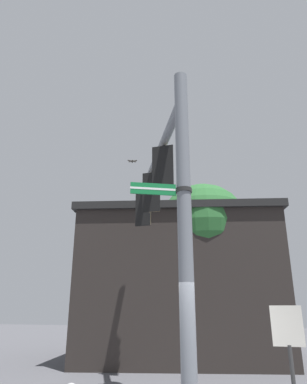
{
  "coord_description": "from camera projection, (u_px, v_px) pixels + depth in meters",
  "views": [
    {
      "loc": [
        1.28,
        -6.16,
        2.05
      ],
      "look_at": [
        -1.57,
        3.18,
        5.36
      ],
      "focal_mm": 32.54,
      "sensor_mm": 36.0,
      "label": 1
    }
  ],
  "objects": [
    {
      "name": "street_name_sign",
      "position": [
        171.0,
        190.0,
        6.58
      ],
      "size": [
        1.08,
        0.63,
        0.22
      ],
      "color": "#147238"
    },
    {
      "name": "traffic_light_mid_inner",
      "position": [
        153.0,
        194.0,
        10.43
      ],
      "size": [
        0.54,
        0.49,
        1.31
      ],
      "color": "black"
    },
    {
      "name": "signal_pole",
      "position": [
        185.0,
        232.0,
        6.36
      ],
      "size": [
        0.27,
        0.27,
        6.81
      ],
      "primitive_type": "cylinder",
      "color": "slate",
      "rests_on": "ground"
    },
    {
      "name": "traffic_light_mid_outer",
      "position": [
        145.0,
        210.0,
        12.13
      ],
      "size": [
        0.54,
        0.49,
        1.31
      ],
      "color": "black"
    },
    {
      "name": "tree_by_storefront",
      "position": [
        203.0,
        229.0,
        15.05
      ],
      "size": [
        3.87,
        3.87,
        7.34
      ],
      "color": "#4C3823",
      "rests_on": "ground"
    },
    {
      "name": "storefront_building",
      "position": [
        179.0,
        287.0,
        16.19
      ],
      "size": [
        9.98,
        9.88,
        6.11
      ],
      "color": "#282321",
      "rests_on": "ground"
    },
    {
      "name": "bird_flying",
      "position": [
        132.0,
        161.0,
        14.68
      ],
      "size": [
        0.4,
        0.27,
        0.1
      ],
      "color": "#4C4742"
    },
    {
      "name": "mast_arm",
      "position": [
        156.0,
        161.0,
        10.11
      ],
      "size": [
        2.9,
        5.57,
        0.21
      ],
      "primitive_type": "cylinder",
      "rotation": [
        0.0,
        1.57,
        2.03
      ],
      "color": "slate"
    },
    {
      "name": "historical_marker",
      "position": [
        289.0,
        345.0,
        6.74
      ],
      "size": [
        0.6,
        0.08,
        2.13
      ],
      "color": "#333333",
      "rests_on": "ground"
    },
    {
      "name": "traffic_light_nearest_pole",
      "position": [
        165.0,
        171.0,
        8.73
      ],
      "size": [
        0.54,
        0.49,
        1.31
      ],
      "color": "black"
    }
  ]
}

